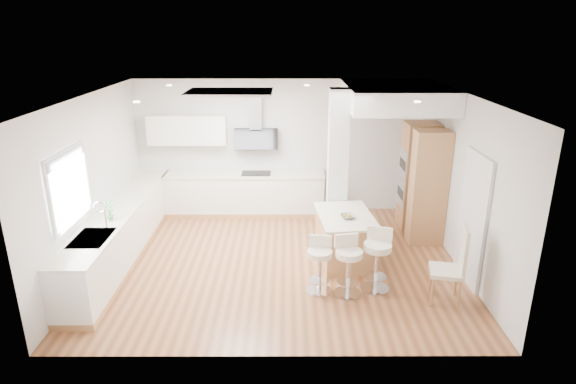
{
  "coord_description": "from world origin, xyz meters",
  "views": [
    {
      "loc": [
        0.14,
        -7.38,
        3.81
      ],
      "look_at": [
        0.16,
        0.4,
        1.11
      ],
      "focal_mm": 30.0,
      "sensor_mm": 36.0,
      "label": 1
    }
  ],
  "objects_px": {
    "bar_stool_b": "(348,263)",
    "dining_chair": "(455,262)",
    "peninsula": "(345,237)",
    "bar_stool_c": "(377,257)",
    "bar_stool_a": "(320,262)"
  },
  "relations": [
    {
      "from": "peninsula",
      "to": "bar_stool_c",
      "type": "distance_m",
      "value": 1.07
    },
    {
      "from": "bar_stool_c",
      "to": "dining_chair",
      "type": "distance_m",
      "value": 1.1
    },
    {
      "from": "peninsula",
      "to": "dining_chair",
      "type": "bearing_deg",
      "value": -48.96
    },
    {
      "from": "bar_stool_a",
      "to": "dining_chair",
      "type": "height_order",
      "value": "dining_chair"
    },
    {
      "from": "bar_stool_a",
      "to": "bar_stool_c",
      "type": "xyz_separation_m",
      "value": [
        0.86,
        0.07,
        0.06
      ]
    },
    {
      "from": "bar_stool_c",
      "to": "dining_chair",
      "type": "height_order",
      "value": "dining_chair"
    },
    {
      "from": "bar_stool_b",
      "to": "dining_chair",
      "type": "relative_size",
      "value": 0.78
    },
    {
      "from": "peninsula",
      "to": "bar_stool_a",
      "type": "distance_m",
      "value": 1.17
    },
    {
      "from": "bar_stool_b",
      "to": "bar_stool_c",
      "type": "height_order",
      "value": "bar_stool_c"
    },
    {
      "from": "peninsula",
      "to": "dining_chair",
      "type": "distance_m",
      "value": 1.96
    },
    {
      "from": "bar_stool_b",
      "to": "dining_chair",
      "type": "height_order",
      "value": "dining_chair"
    },
    {
      "from": "peninsula",
      "to": "dining_chair",
      "type": "xyz_separation_m",
      "value": [
        1.41,
        -1.34,
        0.22
      ]
    },
    {
      "from": "bar_stool_a",
      "to": "bar_stool_c",
      "type": "bearing_deg",
      "value": 11.71
    },
    {
      "from": "peninsula",
      "to": "bar_stool_a",
      "type": "relative_size",
      "value": 1.63
    },
    {
      "from": "peninsula",
      "to": "bar_stool_a",
      "type": "bearing_deg",
      "value": -120.4
    }
  ]
}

